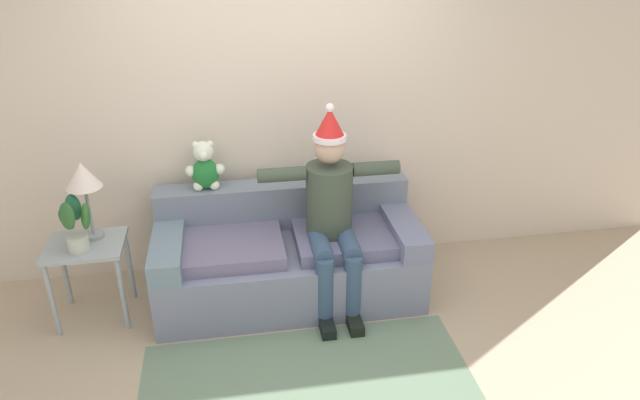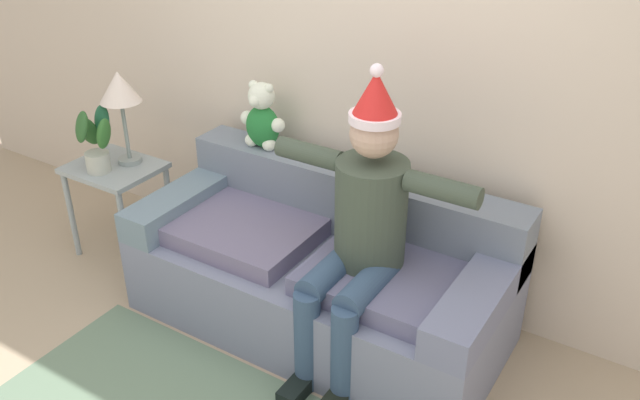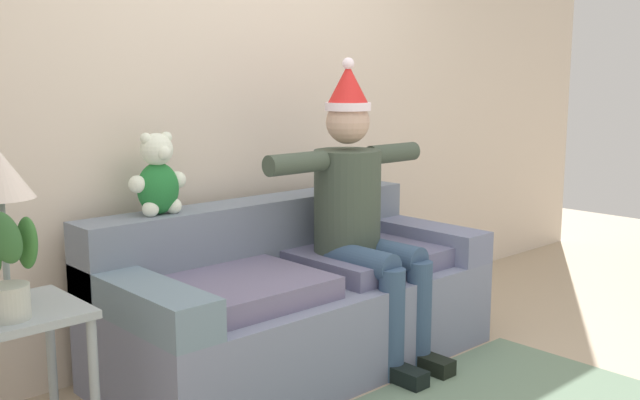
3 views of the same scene
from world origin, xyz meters
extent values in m
plane|color=tan|center=(0.00, 0.00, 0.00)|extent=(10.00, 10.00, 0.00)
cube|color=beige|center=(0.00, 1.55, 1.35)|extent=(7.00, 0.10, 2.70)
cube|color=slate|center=(0.00, 0.97, 0.22)|extent=(1.96, 0.90, 0.44)
cube|color=slate|center=(0.00, 1.30, 0.62)|extent=(1.96, 0.24, 0.36)
cube|color=slate|center=(-0.87, 0.97, 0.52)|extent=(0.22, 0.90, 0.17)
cube|color=slate|center=(0.87, 0.97, 0.52)|extent=(0.22, 0.90, 0.17)
cube|color=slate|center=(-0.44, 0.92, 0.49)|extent=(0.78, 0.63, 0.10)
cube|color=slate|center=(0.44, 0.92, 0.49)|extent=(0.78, 0.63, 0.10)
cylinder|color=#3C483B|center=(0.31, 0.95, 0.80)|extent=(0.34, 0.34, 0.52)
sphere|color=tan|center=(0.31, 0.95, 1.20)|extent=(0.22, 0.22, 0.22)
cylinder|color=white|center=(0.31, 0.95, 1.27)|extent=(0.23, 0.23, 0.04)
cone|color=red|center=(0.31, 0.95, 1.38)|extent=(0.21, 0.21, 0.20)
sphere|color=white|center=(0.31, 0.95, 1.48)|extent=(0.06, 0.06, 0.06)
cylinder|color=#344C6B|center=(0.21, 0.75, 0.54)|extent=(0.14, 0.40, 0.14)
cylinder|color=#344C6B|center=(0.21, 0.55, 0.27)|extent=(0.13, 0.13, 0.54)
cube|color=black|center=(0.21, 0.47, 0.04)|extent=(0.10, 0.24, 0.08)
cylinder|color=#344C6B|center=(0.41, 0.75, 0.54)|extent=(0.14, 0.40, 0.14)
cylinder|color=#344C6B|center=(0.41, 0.55, 0.27)|extent=(0.13, 0.13, 0.54)
cube|color=black|center=(0.41, 0.47, 0.04)|extent=(0.10, 0.24, 0.08)
cylinder|color=#3C483B|center=(-0.03, 0.95, 1.02)|extent=(0.34, 0.10, 0.10)
cylinder|color=#3C483B|center=(0.65, 0.95, 1.02)|extent=(0.34, 0.10, 0.10)
ellipsoid|color=#217533|center=(-0.57, 1.30, 0.91)|extent=(0.20, 0.16, 0.24)
sphere|color=white|center=(-0.57, 1.30, 1.09)|extent=(0.15, 0.15, 0.15)
sphere|color=white|center=(-0.57, 1.24, 1.08)|extent=(0.07, 0.07, 0.07)
sphere|color=white|center=(-0.63, 1.30, 1.15)|extent=(0.05, 0.05, 0.05)
sphere|color=white|center=(-0.52, 1.30, 1.15)|extent=(0.05, 0.05, 0.05)
sphere|color=white|center=(-0.68, 1.30, 0.94)|extent=(0.08, 0.08, 0.08)
sphere|color=white|center=(-0.63, 1.27, 0.83)|extent=(0.08, 0.08, 0.08)
sphere|color=white|center=(-0.47, 1.30, 0.94)|extent=(0.08, 0.08, 0.08)
sphere|color=white|center=(-0.51, 1.27, 0.83)|extent=(0.08, 0.08, 0.08)
cube|color=#94A1A6|center=(-1.42, 0.93, 0.59)|extent=(0.53, 0.44, 0.03)
cylinder|color=#94A1A6|center=(-1.65, 0.74, 0.29)|extent=(0.04, 0.04, 0.58)
cylinder|color=#94A1A6|center=(-1.19, 0.74, 0.29)|extent=(0.04, 0.04, 0.58)
cylinder|color=#94A1A6|center=(-1.65, 1.12, 0.29)|extent=(0.04, 0.04, 0.58)
cylinder|color=#94A1A6|center=(-1.19, 1.12, 0.29)|extent=(0.04, 0.04, 0.58)
cylinder|color=gray|center=(-1.37, 1.01, 0.62)|extent=(0.14, 0.14, 0.03)
cylinder|color=gray|center=(-1.37, 1.01, 0.81)|extent=(0.02, 0.02, 0.36)
cone|color=silver|center=(-1.37, 1.01, 1.08)|extent=(0.24, 0.24, 0.18)
cylinder|color=#B0B5A9|center=(-1.43, 0.83, 0.67)|extent=(0.14, 0.14, 0.12)
ellipsoid|color=#2C6428|center=(-1.36, 0.84, 0.86)|extent=(0.09, 0.14, 0.20)
ellipsoid|color=#1C5837|center=(-1.44, 0.91, 0.90)|extent=(0.13, 0.12, 0.20)
ellipsoid|color=#275423|center=(-1.48, 0.84, 0.85)|extent=(0.11, 0.16, 0.21)
ellipsoid|color=#295627|center=(-1.45, 0.78, 0.90)|extent=(0.13, 0.15, 0.21)
cube|color=slate|center=(0.00, -0.03, 0.00)|extent=(2.09, 1.06, 0.01)
camera|label=1|loc=(-0.38, -2.74, 2.62)|focal=32.23mm
camera|label=2|loc=(1.56, -1.50, 2.37)|focal=37.92mm
camera|label=3|loc=(-2.27, -1.63, 1.42)|focal=40.85mm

